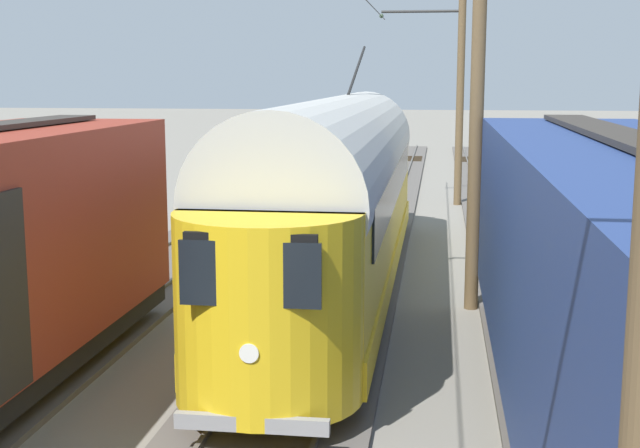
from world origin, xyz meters
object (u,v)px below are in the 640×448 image
(catenary_pole_mid_near, at_px, (472,118))
(spare_tie_stack, at_px, (22,256))
(vintage_streetcar, at_px, (337,191))
(catenary_pole_foreground, at_px, (458,99))
(coach_far_siding, at_px, (627,291))
(switch_stand, at_px, (563,217))

(catenary_pole_mid_near, xyz_separation_m, spare_tie_stack, (11.00, -2.50, -3.66))
(vintage_streetcar, bearing_deg, catenary_pole_foreground, -101.61)
(catenary_pole_mid_near, bearing_deg, coach_far_siding, 103.40)
(vintage_streetcar, xyz_separation_m, spare_tie_stack, (8.16, -1.44, -1.99))
(vintage_streetcar, height_order, catenary_pole_mid_near, catenary_pole_mid_near)
(catenary_pole_foreground, xyz_separation_m, catenary_pole_mid_near, (0.00, 14.90, 0.00))
(vintage_streetcar, height_order, spare_tie_stack, vintage_streetcar)
(vintage_streetcar, bearing_deg, spare_tie_stack, -9.98)
(catenary_pole_foreground, distance_m, catenary_pole_mid_near, 14.90)
(coach_far_siding, xyz_separation_m, catenary_pole_mid_near, (1.66, -6.98, 1.76))
(catenary_pole_foreground, bearing_deg, catenary_pole_mid_near, 90.00)
(coach_far_siding, distance_m, spare_tie_stack, 15.93)
(coach_far_siding, relative_size, switch_stand, 11.15)
(switch_stand, bearing_deg, catenary_pole_foreground, -66.68)
(coach_far_siding, height_order, switch_stand, coach_far_siding)
(catenary_pole_foreground, distance_m, switch_stand, 8.20)
(coach_far_siding, height_order, spare_tie_stack, coach_far_siding)
(vintage_streetcar, distance_m, spare_tie_stack, 8.52)
(coach_far_siding, relative_size, catenary_pole_foreground, 1.84)
(coach_far_siding, height_order, catenary_pole_mid_near, catenary_pole_mid_near)
(catenary_pole_mid_near, xyz_separation_m, switch_stand, (-2.98, -7.98, -3.23))
(catenary_pole_foreground, bearing_deg, switch_stand, 113.32)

